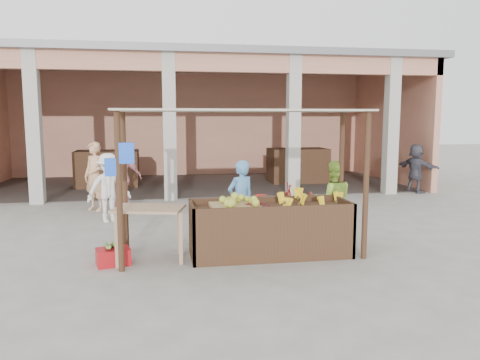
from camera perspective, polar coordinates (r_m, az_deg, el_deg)
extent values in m
plane|color=slate|center=(7.77, -0.01, -9.28)|extent=(60.00, 60.00, 0.00)
cube|color=tan|center=(18.77, -5.84, 6.73)|extent=(14.00, 0.20, 4.00)
cube|color=tan|center=(17.80, 17.73, 6.37)|extent=(0.20, 6.00, 4.00)
cube|color=tan|center=(13.13, -4.24, 14.08)|extent=(14.00, 0.30, 0.50)
cube|color=slate|center=(15.99, -5.24, 14.15)|extent=(14.40, 6.40, 0.20)
cube|color=#A9A69B|center=(13.39, -23.82, 5.84)|extent=(0.35, 0.35, 4.00)
cube|color=#A9A69B|center=(12.99, -8.59, 6.36)|extent=(0.35, 0.35, 4.00)
cube|color=#A9A69B|center=(13.51, 6.52, 6.43)|extent=(0.35, 0.35, 4.00)
cube|color=#A9A69B|center=(14.63, 17.95, 6.20)|extent=(0.35, 0.35, 4.00)
cube|color=#482B1C|center=(16.01, -15.86, 1.34)|extent=(2.00, 1.20, 1.20)
cube|color=#482B1C|center=(16.61, 7.04, 1.78)|extent=(2.00, 1.20, 1.20)
cube|color=#482B1C|center=(7.76, 3.65, -6.25)|extent=(2.60, 0.95, 0.80)
cylinder|color=#482B1C|center=(6.99, -14.51, -1.52)|extent=(0.09, 0.09, 2.35)
cylinder|color=#482B1C|center=(7.66, 15.11, -0.77)|extent=(0.09, 0.09, 2.35)
cylinder|color=#482B1C|center=(8.03, -13.88, -0.36)|extent=(0.09, 0.09, 2.35)
cylinder|color=#482B1C|center=(8.61, 12.21, 0.22)|extent=(0.09, 0.09, 2.35)
cube|color=beige|center=(7.52, 0.26, 8.48)|extent=(4.00, 1.35, 0.03)
cube|color=blue|center=(6.92, -13.68, 3.21)|extent=(0.22, 0.08, 0.30)
cube|color=blue|center=(6.95, -15.43, 1.52)|extent=(0.18, 0.07, 0.26)
cube|color=tan|center=(7.57, -0.59, -3.25)|extent=(0.80, 0.69, 0.06)
ellipsoid|color=gold|center=(7.55, -0.59, -2.47)|extent=(0.68, 0.60, 0.15)
ellipsoid|color=maroon|center=(7.57, 2.01, -2.90)|extent=(0.48, 0.39, 0.15)
cube|color=tan|center=(7.51, -11.05, -3.43)|extent=(1.20, 0.94, 0.04)
cube|color=tan|center=(7.34, -14.79, -7.22)|extent=(0.06, 0.06, 0.82)
cube|color=tan|center=(7.31, -7.24, -7.08)|extent=(0.06, 0.06, 0.82)
cube|color=tan|center=(7.92, -14.40, -6.12)|extent=(0.06, 0.06, 0.82)
cube|color=tan|center=(7.90, -7.43, -5.99)|extent=(0.06, 0.06, 0.82)
cube|color=#AD1217|center=(7.56, -15.20, -9.00)|extent=(0.57, 0.47, 0.26)
ellipsoid|color=maroon|center=(13.34, 7.11, -0.78)|extent=(0.49, 0.49, 0.66)
ellipsoid|color=maroon|center=(13.51, 8.61, -0.71)|extent=(0.49, 0.49, 0.66)
ellipsoid|color=maroon|center=(13.72, 7.51, -0.57)|extent=(0.49, 0.49, 0.66)
ellipsoid|color=maroon|center=(13.44, 6.00, -0.71)|extent=(0.49, 0.49, 0.66)
imported|color=#5B9DDC|center=(8.51, 0.09, -2.26)|extent=(0.73, 0.65, 1.60)
imported|color=#8EBA38|center=(8.76, 11.27, -2.25)|extent=(0.80, 0.53, 1.56)
imported|color=#A92016|center=(10.26, 3.61, -2.65)|extent=(0.71, 1.71, 0.87)
imported|color=white|center=(10.52, -15.73, -0.60)|extent=(1.16, 0.93, 1.62)
imported|color=pink|center=(11.42, -14.30, 0.47)|extent=(1.16, 0.84, 1.78)
imported|color=#474550|center=(15.12, 20.65, 1.50)|extent=(1.13, 1.57, 1.57)
imported|color=tan|center=(11.91, -17.31, 0.58)|extent=(0.82, 0.80, 1.75)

